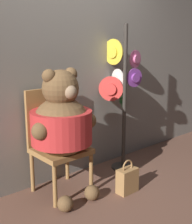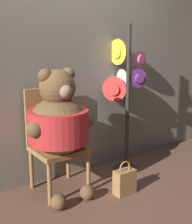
{
  "view_description": "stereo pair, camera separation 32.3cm",
  "coord_description": "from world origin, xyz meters",
  "px_view_note": "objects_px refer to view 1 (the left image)",
  "views": [
    {
      "loc": [
        -1.84,
        -2.03,
        1.52
      ],
      "look_at": [
        0.22,
        0.34,
        0.77
      ],
      "focal_mm": 50.0,
      "sensor_mm": 36.0,
      "label": 1
    },
    {
      "loc": [
        -1.59,
        -2.23,
        1.52
      ],
      "look_at": [
        0.22,
        0.34,
        0.77
      ],
      "focal_mm": 50.0,
      "sensor_mm": 36.0,
      "label": 2
    }
  ],
  "objects_px": {
    "chair": "(56,138)",
    "teddy_bear": "(62,123)",
    "handbag_on_ground": "(127,180)",
    "hat_display_rack": "(121,91)"
  },
  "relations": [
    {
      "from": "chair",
      "to": "teddy_bear",
      "type": "distance_m",
      "value": 0.26
    },
    {
      "from": "teddy_bear",
      "to": "handbag_on_ground",
      "type": "relative_size",
      "value": 3.62
    },
    {
      "from": "hat_display_rack",
      "to": "handbag_on_ground",
      "type": "distance_m",
      "value": 1.03
    },
    {
      "from": "chair",
      "to": "teddy_bear",
      "type": "xyz_separation_m",
      "value": [
        -0.03,
        -0.17,
        0.2
      ]
    },
    {
      "from": "chair",
      "to": "handbag_on_ground",
      "type": "distance_m",
      "value": 0.83
    },
    {
      "from": "hat_display_rack",
      "to": "teddy_bear",
      "type": "bearing_deg",
      "value": -170.55
    },
    {
      "from": "chair",
      "to": "handbag_on_ground",
      "type": "relative_size",
      "value": 2.98
    },
    {
      "from": "teddy_bear",
      "to": "hat_display_rack",
      "type": "bearing_deg",
      "value": 9.45
    },
    {
      "from": "teddy_bear",
      "to": "hat_display_rack",
      "type": "xyz_separation_m",
      "value": [
        0.95,
        0.16,
        0.17
      ]
    },
    {
      "from": "chair",
      "to": "hat_display_rack",
      "type": "height_order",
      "value": "hat_display_rack"
    }
  ]
}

